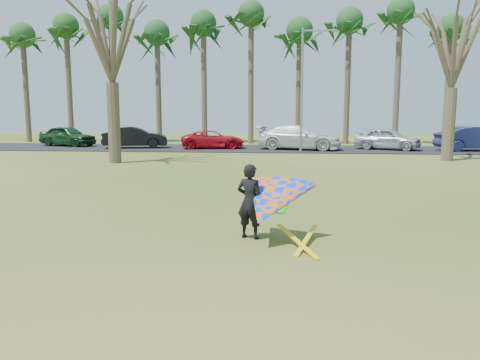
# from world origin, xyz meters

# --- Properties ---
(ground) EXTENTS (100.00, 100.00, 0.00)m
(ground) POSITION_xyz_m (0.00, 0.00, 0.00)
(ground) COLOR #254E11
(ground) RESTS_ON ground
(parking_strip) EXTENTS (46.00, 7.00, 0.06)m
(parking_strip) POSITION_xyz_m (0.00, 25.00, 0.03)
(parking_strip) COLOR black
(parking_strip) RESTS_ON ground
(palm_0) EXTENTS (4.84, 4.84, 10.84)m
(palm_0) POSITION_xyz_m (-22.00, 31.00, 9.17)
(palm_0) COLOR #46382A
(palm_0) RESTS_ON ground
(palm_1) EXTENTS (4.84, 4.84, 11.54)m
(palm_1) POSITION_xyz_m (-18.00, 31.00, 9.85)
(palm_1) COLOR #4D3E2E
(palm_1) RESTS_ON ground
(palm_2) EXTENTS (4.84, 4.84, 12.24)m
(palm_2) POSITION_xyz_m (-14.00, 31.00, 10.52)
(palm_2) COLOR #463A2A
(palm_2) RESTS_ON ground
(palm_3) EXTENTS (4.84, 4.84, 10.84)m
(palm_3) POSITION_xyz_m (-10.00, 31.00, 9.17)
(palm_3) COLOR #4A3E2C
(palm_3) RESTS_ON ground
(palm_4) EXTENTS (4.84, 4.84, 11.54)m
(palm_4) POSITION_xyz_m (-6.00, 31.00, 9.85)
(palm_4) COLOR #463A2A
(palm_4) RESTS_ON ground
(palm_5) EXTENTS (4.84, 4.84, 12.24)m
(palm_5) POSITION_xyz_m (-2.00, 31.00, 10.52)
(palm_5) COLOR #493A2C
(palm_5) RESTS_ON ground
(palm_6) EXTENTS (4.84, 4.84, 10.84)m
(palm_6) POSITION_xyz_m (2.00, 31.00, 9.17)
(palm_6) COLOR #483C2B
(palm_6) RESTS_ON ground
(palm_7) EXTENTS (4.84, 4.84, 11.54)m
(palm_7) POSITION_xyz_m (6.00, 31.00, 9.85)
(palm_7) COLOR brown
(palm_7) RESTS_ON ground
(palm_8) EXTENTS (4.84, 4.84, 12.24)m
(palm_8) POSITION_xyz_m (10.00, 31.00, 10.52)
(palm_8) COLOR #4B392D
(palm_8) RESTS_ON ground
(palm_9) EXTENTS (4.84, 4.84, 10.84)m
(palm_9) POSITION_xyz_m (14.00, 31.00, 9.17)
(palm_9) COLOR #47382A
(palm_9) RESTS_ON ground
(bare_tree_left) EXTENTS (6.60, 6.60, 9.70)m
(bare_tree_left) POSITION_xyz_m (-8.00, 15.00, 6.92)
(bare_tree_left) COLOR #493A2C
(bare_tree_left) RESTS_ON ground
(bare_tree_right) EXTENTS (6.27, 6.27, 9.21)m
(bare_tree_right) POSITION_xyz_m (10.00, 18.00, 6.57)
(bare_tree_right) COLOR #4F3F2F
(bare_tree_right) RESTS_ON ground
(streetlight) EXTENTS (2.28, 0.18, 8.00)m
(streetlight) POSITION_xyz_m (2.16, 22.00, 4.46)
(streetlight) COLOR gray
(streetlight) RESTS_ON ground
(car_0) EXTENTS (4.87, 3.05, 1.55)m
(car_0) POSITION_xyz_m (-15.84, 25.77, 0.83)
(car_0) COLOR #173A1C
(car_0) RESTS_ON parking_strip
(car_1) EXTENTS (4.90, 2.65, 1.53)m
(car_1) POSITION_xyz_m (-9.98, 24.36, 0.83)
(car_1) COLOR black
(car_1) RESTS_ON parking_strip
(car_2) EXTENTS (4.94, 2.95, 1.28)m
(car_2) POSITION_xyz_m (-4.25, 24.55, 0.70)
(car_2) COLOR red
(car_2) RESTS_ON parking_strip
(car_3) EXTENTS (6.26, 3.66, 1.70)m
(car_3) POSITION_xyz_m (1.97, 24.19, 0.91)
(car_3) COLOR silver
(car_3) RESTS_ON parking_strip
(car_4) EXTENTS (4.84, 3.54, 1.53)m
(car_4) POSITION_xyz_m (8.13, 24.70, 0.83)
(car_4) COLOR #AAAEB8
(car_4) RESTS_ON parking_strip
(car_5) EXTENTS (5.19, 2.47, 1.64)m
(car_5) POSITION_xyz_m (13.76, 24.26, 0.88)
(car_5) COLOR #1A204F
(car_5) RESTS_ON parking_strip
(kite_flyer) EXTENTS (2.13, 2.39, 2.02)m
(kite_flyer) POSITION_xyz_m (0.74, 0.60, 0.84)
(kite_flyer) COLOR black
(kite_flyer) RESTS_ON ground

